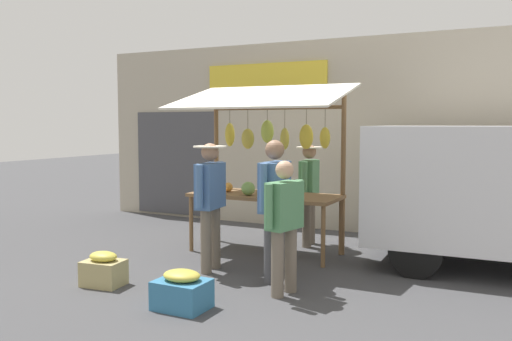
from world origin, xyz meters
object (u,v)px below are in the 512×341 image
object	(u,v)px
vendor_with_sunhat	(309,187)
produce_crate_near	(104,270)
market_stall	(265,148)
shopper_with_ponytail	(284,219)
produce_crate_side	(182,291)
shopper_with_shopping_bag	(210,196)
shopper_in_grey_tee	(275,199)

from	to	relation	value
vendor_with_sunhat	produce_crate_near	xyz separation A→B (m)	(1.42, 3.06, -0.74)
market_stall	shopper_with_ponytail	distance (m)	2.13
market_stall	produce_crate_side	xyz separation A→B (m)	(-0.29, 2.63, -1.36)
vendor_with_sunhat	produce_crate_near	size ratio (longest dim) A/B	3.16
shopper_with_shopping_bag	shopper_with_ponytail	world-z (taller)	shopper_with_shopping_bag
shopper_with_shopping_bag	vendor_with_sunhat	bearing A→B (deg)	-23.22
vendor_with_sunhat	shopper_with_ponytail	xyz separation A→B (m)	(-0.62, 2.42, -0.08)
produce_crate_side	market_stall	bearing A→B (deg)	-83.75
vendor_with_sunhat	shopper_in_grey_tee	world-z (taller)	shopper_in_grey_tee
produce_crate_near	produce_crate_side	distance (m)	1.32
shopper_with_shopping_bag	shopper_in_grey_tee	bearing A→B (deg)	-97.44
shopper_with_shopping_bag	shopper_in_grey_tee	size ratio (longest dim) A/B	0.97
vendor_with_sunhat	produce_crate_near	world-z (taller)	vendor_with_sunhat
market_stall	shopper_with_shopping_bag	xyz separation A→B (m)	(0.20, 1.24, -0.56)
vendor_with_sunhat	produce_crate_near	distance (m)	3.46
shopper_with_shopping_bag	shopper_in_grey_tee	world-z (taller)	shopper_in_grey_tee
shopper_with_ponytail	shopper_in_grey_tee	bearing A→B (deg)	48.50
market_stall	shopper_in_grey_tee	xyz separation A→B (m)	(-0.73, 1.27, -0.55)
shopper_with_shopping_bag	produce_crate_near	distance (m)	1.59
shopper_in_grey_tee	produce_crate_near	size ratio (longest dim) A/B	3.42
produce_crate_near	produce_crate_side	bearing A→B (deg)	168.34
market_stall	shopper_with_ponytail	bearing A→B (deg)	121.26
market_stall	produce_crate_near	xyz separation A→B (m)	(1.00, 2.36, -1.36)
shopper_with_shopping_bag	market_stall	bearing A→B (deg)	-14.54
market_stall	shopper_with_shopping_bag	size ratio (longest dim) A/B	1.50
vendor_with_sunhat	shopper_with_shopping_bag	xyz separation A→B (m)	(0.62, 1.94, 0.05)
shopper_with_ponytail	produce_crate_side	distance (m)	1.36
produce_crate_side	shopper_with_shopping_bag	bearing A→B (deg)	-70.62
shopper_in_grey_tee	produce_crate_near	bearing A→B (deg)	121.91
shopper_in_grey_tee	shopper_with_shopping_bag	bearing A→B (deg)	87.66
shopper_with_shopping_bag	shopper_in_grey_tee	distance (m)	0.93
shopper_with_ponytail	produce_crate_near	size ratio (longest dim) A/B	3.01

